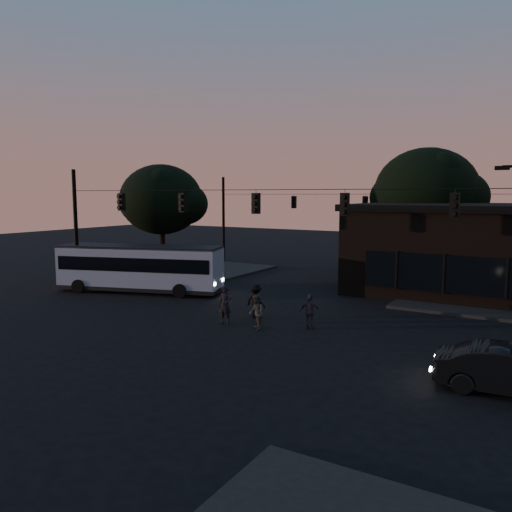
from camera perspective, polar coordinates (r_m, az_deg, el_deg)
The scene contains 13 objects.
ground at distance 21.60m, azimuth -5.54°, elevation -9.05°, with size 120.00×120.00×0.00m, color black.
sidewalk_far_left at distance 40.88m, azimuth -9.65°, elevation -1.35°, with size 14.00×10.00×0.15m, color black.
building at distance 32.96m, azimuth 24.91°, elevation 0.70°, with size 15.40×10.41×5.40m.
tree_behind at distance 39.55m, azimuth 18.88°, elevation 6.99°, with size 7.60×7.60×9.43m.
tree_left at distance 39.70m, azimuth -10.76°, elevation 6.34°, with size 6.40×6.40×8.30m.
signal_rig_near at distance 24.13m, azimuth -0.00°, elevation 3.41°, with size 26.24×0.30×7.50m.
signal_rig_far at distance 38.73m, azimuth 12.32°, elevation 4.27°, with size 26.24×0.30×7.50m.
bus at distance 31.41m, azimuth -13.14°, elevation -1.13°, with size 10.43×5.42×2.87m.
car at distance 17.13m, azimuth 27.20°, elevation -11.63°, with size 1.53×4.37×1.44m, color black.
pedestrian_a at distance 23.18m, azimuth -3.56°, elevation -5.61°, with size 0.66×0.43×1.80m, color black.
pedestrian_b at distance 22.22m, azimuth 0.03°, elevation -6.44°, with size 0.77×0.60×1.59m, color #383833.
pedestrian_c at distance 22.48m, azimuth 6.20°, elevation -6.35°, with size 0.92×0.38×1.57m, color #322B35.
pedestrian_d at distance 24.26m, azimuth -0.02°, elevation -5.19°, with size 1.08×0.62×1.67m, color black.
Camera 1 is at (12.40, -16.64, 5.98)m, focal length 35.00 mm.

